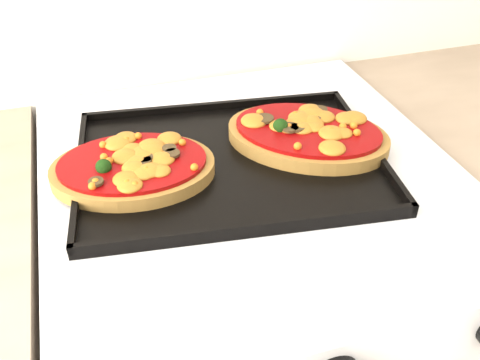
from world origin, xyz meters
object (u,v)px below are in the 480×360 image
object	(u,v)px
baking_tray	(230,159)
stove	(247,352)
pizza_left	(133,166)
pizza_right	(308,133)

from	to	relation	value
baking_tray	stove	bearing A→B (deg)	3.85
pizza_left	pizza_right	size ratio (longest dim) A/B	0.93
pizza_right	pizza_left	bearing A→B (deg)	-178.82
baking_tray	pizza_left	size ratio (longest dim) A/B	1.91
baking_tray	pizza_left	world-z (taller)	pizza_left
baking_tray	pizza_right	distance (m)	0.13
baking_tray	pizza_right	bearing A→B (deg)	11.47
baking_tray	pizza_left	bearing A→B (deg)	-174.48
baking_tray	pizza_left	xyz separation A→B (m)	(-0.14, 0.00, 0.01)
baking_tray	pizza_right	xyz separation A→B (m)	(0.12, 0.01, 0.02)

